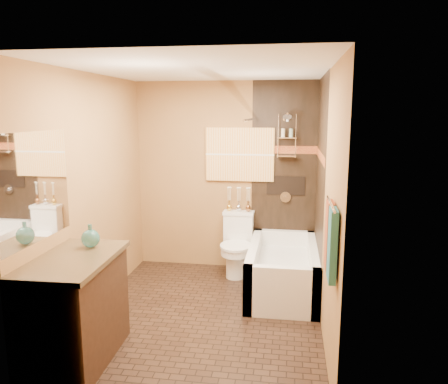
% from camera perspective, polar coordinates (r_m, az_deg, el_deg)
% --- Properties ---
extents(floor, '(3.00, 3.00, 0.00)m').
position_cam_1_polar(floor, '(4.79, -2.54, -15.65)').
color(floor, black).
rests_on(floor, ground).
extents(wall_left, '(0.02, 3.00, 2.50)m').
position_cam_1_polar(wall_left, '(4.76, -16.97, -0.34)').
color(wall_left, '#9F6F3D').
rests_on(wall_left, floor).
extents(wall_right, '(0.02, 3.00, 2.50)m').
position_cam_1_polar(wall_right, '(4.31, 13.16, -1.26)').
color(wall_right, '#9F6F3D').
rests_on(wall_right, floor).
extents(wall_back, '(2.40, 0.02, 2.50)m').
position_cam_1_polar(wall_back, '(5.84, 0.23, 2.04)').
color(wall_back, '#9F6F3D').
rests_on(wall_back, floor).
extents(wall_front, '(2.40, 0.02, 2.50)m').
position_cam_1_polar(wall_front, '(2.97, -8.41, -6.40)').
color(wall_front, '#9F6F3D').
rests_on(wall_front, floor).
extents(ceiling, '(3.00, 3.00, 0.00)m').
position_cam_1_polar(ceiling, '(4.32, -2.82, 15.70)').
color(ceiling, silver).
rests_on(ceiling, wall_back).
extents(alcove_tile_back, '(0.85, 0.01, 2.50)m').
position_cam_1_polar(alcove_tile_back, '(5.76, 7.85, 1.83)').
color(alcove_tile_back, black).
rests_on(alcove_tile_back, wall_back).
extents(alcove_tile_right, '(0.01, 1.50, 2.50)m').
position_cam_1_polar(alcove_tile_right, '(5.05, 12.40, 0.46)').
color(alcove_tile_right, black).
rests_on(alcove_tile_right, wall_right).
extents(mosaic_band_back, '(0.85, 0.01, 0.10)m').
position_cam_1_polar(mosaic_band_back, '(5.71, 7.94, 5.49)').
color(mosaic_band_back, maroon).
rests_on(mosaic_band_back, alcove_tile_back).
extents(mosaic_band_right, '(0.01, 1.50, 0.10)m').
position_cam_1_polar(mosaic_band_right, '(5.00, 12.45, 4.64)').
color(mosaic_band_right, maroon).
rests_on(mosaic_band_right, alcove_tile_right).
extents(alcove_niche, '(0.50, 0.01, 0.25)m').
position_cam_1_polar(alcove_niche, '(5.77, 8.07, 0.84)').
color(alcove_niche, black).
rests_on(alcove_niche, alcove_tile_back).
extents(shower_fixtures, '(0.24, 0.33, 1.16)m').
position_cam_1_polar(shower_fixtures, '(5.61, 8.20, 5.86)').
color(shower_fixtures, silver).
rests_on(shower_fixtures, floor).
extents(curtain_rod, '(0.03, 1.55, 0.03)m').
position_cam_1_polar(curtain_rod, '(4.98, 3.55, 9.46)').
color(curtain_rod, silver).
rests_on(curtain_rod, wall_back).
extents(towel_bar, '(0.02, 0.55, 0.02)m').
position_cam_1_polar(towel_bar, '(3.24, 13.80, -1.51)').
color(towel_bar, silver).
rests_on(towel_bar, wall_right).
extents(towel_teal, '(0.05, 0.22, 0.52)m').
position_cam_1_polar(towel_teal, '(3.19, 13.97, -6.75)').
color(towel_teal, '#216270').
rests_on(towel_teal, towel_bar).
extents(towel_rust, '(0.05, 0.22, 0.52)m').
position_cam_1_polar(towel_rust, '(3.43, 13.59, -5.48)').
color(towel_rust, maroon).
rests_on(towel_rust, towel_bar).
extents(sunset_painting, '(0.90, 0.04, 0.70)m').
position_cam_1_polar(sunset_painting, '(5.75, 2.07, 4.92)').
color(sunset_painting, orange).
rests_on(sunset_painting, wall_back).
extents(vanity_mirror, '(0.01, 1.00, 0.90)m').
position_cam_1_polar(vanity_mirror, '(3.85, -23.40, 0.55)').
color(vanity_mirror, white).
rests_on(vanity_mirror, wall_left).
extents(bathtub, '(0.80, 1.50, 0.55)m').
position_cam_1_polar(bathtub, '(5.31, 7.71, -10.43)').
color(bathtub, white).
rests_on(bathtub, floor).
extents(toilet, '(0.41, 0.60, 0.80)m').
position_cam_1_polar(toilet, '(5.72, 1.69, -6.82)').
color(toilet, white).
rests_on(toilet, floor).
extents(vanity, '(0.66, 1.06, 0.92)m').
position_cam_1_polar(vanity, '(4.02, -19.01, -14.25)').
color(vanity, black).
rests_on(vanity, floor).
extents(teal_bottle, '(0.18, 0.18, 0.26)m').
position_cam_1_polar(teal_bottle, '(4.04, -17.06, -5.51)').
color(teal_bottle, '#246D68').
rests_on(teal_bottle, vanity).
extents(bud_vases, '(0.32, 0.07, 0.32)m').
position_cam_1_polar(bud_vases, '(5.75, 1.94, -0.87)').
color(bud_vases, gold).
rests_on(bud_vases, toilet).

